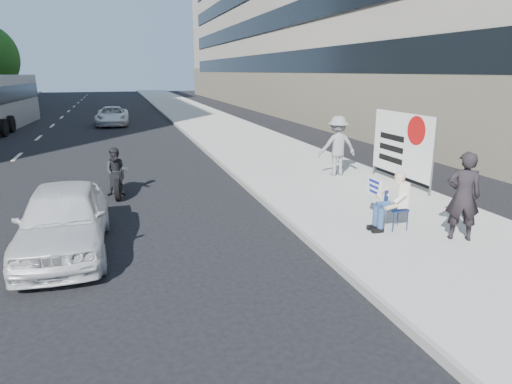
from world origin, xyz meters
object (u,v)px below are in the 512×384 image
object	(u,v)px
pedestrian_woman	(463,196)
white_sedan_far	(112,116)
motorcycle	(117,174)
protest_banner	(402,144)
jogger	(337,146)
white_sedan_near	(63,219)
seated_protester	(392,198)

from	to	relation	value
pedestrian_woman	white_sedan_far	distance (m)	26.11
pedestrian_woman	motorcycle	world-z (taller)	pedestrian_woman
protest_banner	jogger	bearing A→B (deg)	126.71
jogger	pedestrian_woman	bearing A→B (deg)	91.34
pedestrian_woman	motorcycle	xyz separation A→B (m)	(-6.81, 6.27, -0.44)
white_sedan_far	protest_banner	bearing A→B (deg)	-65.43
jogger	protest_banner	world-z (taller)	protest_banner
jogger	white_sedan_far	xyz separation A→B (m)	(-7.30, 18.88, -0.52)
pedestrian_woman	white_sedan_near	distance (m)	8.12
jogger	pedestrian_woman	distance (m)	6.28
jogger	protest_banner	size ratio (longest dim) A/B	0.65
pedestrian_woman	protest_banner	xyz separation A→B (m)	(1.57, 4.55, 0.32)
jogger	seated_protester	bearing A→B (deg)	80.04
seated_protester	white_sedan_near	bearing A→B (deg)	171.28
protest_banner	motorcycle	xyz separation A→B (m)	(-8.39, 1.72, -0.76)
jogger	motorcycle	bearing A→B (deg)	3.97
seated_protester	motorcycle	world-z (taller)	seated_protester
seated_protester	pedestrian_woman	xyz separation A→B (m)	(1.03, -0.96, 0.21)
protest_banner	white_sedan_far	distance (m)	22.33
seated_protester	white_sedan_near	xyz separation A→B (m)	(-6.83, 1.05, -0.18)
jogger	motorcycle	size ratio (longest dim) A/B	0.97
white_sedan_near	white_sedan_far	world-z (taller)	white_sedan_near
jogger	white_sedan_far	world-z (taller)	jogger
white_sedan_near	white_sedan_far	size ratio (longest dim) A/B	0.91
seated_protester	motorcycle	xyz separation A→B (m)	(-5.79, 5.31, -0.24)
white_sedan_near	white_sedan_far	xyz separation A→B (m)	(0.85, 23.14, -0.07)
white_sedan_near	white_sedan_far	bearing A→B (deg)	88.18
white_sedan_far	motorcycle	world-z (taller)	motorcycle
pedestrian_woman	white_sedan_near	world-z (taller)	pedestrian_woman
protest_banner	white_sedan_near	size ratio (longest dim) A/B	0.75
jogger	white_sedan_far	size ratio (longest dim) A/B	0.44
seated_protester	protest_banner	xyz separation A→B (m)	(2.60, 3.58, 0.53)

